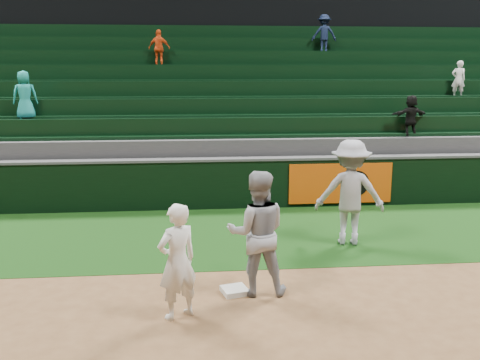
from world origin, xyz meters
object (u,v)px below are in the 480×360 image
first_base (235,291)px  base_coach (350,193)px  first_baseman (177,261)px  baserunner (257,233)px

first_base → base_coach: size_ratio=0.18×
first_baseman → baserunner: (1.19, 0.73, 0.14)m
first_baseman → baserunner: baserunner is taller
first_base → base_coach: (2.44, 2.17, 1.00)m
first_base → first_baseman: 1.36m
first_baseman → base_coach: base_coach is taller
first_base → baserunner: (0.34, 0.00, 0.92)m
baserunner → first_base: bearing=3.7°
base_coach → first_baseman: bearing=53.2°
first_base → base_coach: base_coach is taller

